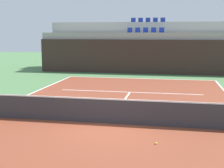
{
  "coord_description": "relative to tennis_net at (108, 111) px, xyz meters",
  "views": [
    {
      "loc": [
        2.34,
        -11.24,
        3.43
      ],
      "look_at": [
        -0.21,
        2.0,
        1.2
      ],
      "focal_mm": 50.09,
      "sensor_mm": 36.0,
      "label": 1
    }
  ],
  "objects": [
    {
      "name": "centre_service_line",
      "position": [
        0.0,
        3.2,
        -0.5
      ],
      "size": [
        0.1,
        6.4,
        0.0
      ],
      "primitive_type": "cube",
      "color": "white",
      "rests_on": "court_surface"
    },
    {
      "name": "seating_row_lower",
      "position": [
        0.0,
        16.25,
        3.03
      ],
      "size": [
        3.21,
        0.44,
        0.44
      ],
      "color": "navy",
      "rests_on": "stands_tier_lower"
    },
    {
      "name": "tennis_ball_1",
      "position": [
        1.93,
        -1.91,
        -0.47
      ],
      "size": [
        0.07,
        0.07,
        0.07
      ],
      "primitive_type": "sphere",
      "color": "#CCE033",
      "rests_on": "court_surface"
    },
    {
      "name": "seating_row_upper",
      "position": [
        0.0,
        18.65,
        3.98
      ],
      "size": [
        3.21,
        0.44,
        0.44
      ],
      "color": "navy",
      "rests_on": "stands_tier_upper"
    },
    {
      "name": "stands_tier_lower",
      "position": [
        0.0,
        16.16,
        1.2
      ],
      "size": [
        17.97,
        2.4,
        3.42
      ],
      "primitive_type": "cube",
      "color": "#9E9E99",
      "rests_on": "ground_plane"
    },
    {
      "name": "stands_tier_upper",
      "position": [
        0.0,
        18.56,
        1.67
      ],
      "size": [
        17.97,
        2.4,
        4.36
      ],
      "primitive_type": "cube",
      "color": "#9E9E99",
      "rests_on": "ground_plane"
    },
    {
      "name": "court_surface",
      "position": [
        0.0,
        0.0,
        -0.5
      ],
      "size": [
        11.0,
        24.0,
        0.01
      ],
      "primitive_type": "cube",
      "color": "brown",
      "rests_on": "ground_plane"
    },
    {
      "name": "back_wall",
      "position": [
        0.0,
        14.81,
        0.91
      ],
      "size": [
        17.97,
        0.3,
        2.85
      ],
      "primitive_type": "cube",
      "color": "#33231E",
      "rests_on": "ground_plane"
    },
    {
      "name": "ground_plane",
      "position": [
        0.0,
        0.0,
        -0.51
      ],
      "size": [
        80.0,
        80.0,
        0.0
      ],
      "primitive_type": "plane",
      "color": "#477042"
    },
    {
      "name": "baseline_far",
      "position": [
        0.0,
        11.95,
        -0.5
      ],
      "size": [
        11.0,
        0.1,
        0.0
      ],
      "primitive_type": "cube",
      "color": "white",
      "rests_on": "court_surface"
    },
    {
      "name": "service_line_far",
      "position": [
        0.0,
        6.4,
        -0.5
      ],
      "size": [
        8.26,
        0.1,
        0.0
      ],
      "primitive_type": "cube",
      "color": "white",
      "rests_on": "court_surface"
    },
    {
      "name": "tennis_net",
      "position": [
        0.0,
        0.0,
        0.0
      ],
      "size": [
        11.08,
        0.08,
        1.07
      ],
      "color": "black",
      "rests_on": "court_surface"
    }
  ]
}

